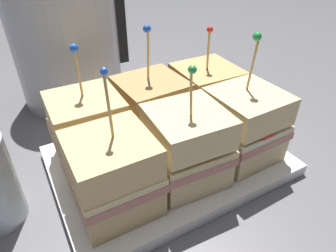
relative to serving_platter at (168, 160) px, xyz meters
The scene contains 9 objects.
ground_plane 0.01m from the serving_platter, ahead, with size 6.00×6.00×0.00m, color slate.
serving_platter is the anchor object (origin of this frame).
sandwich_front_left 0.13m from the serving_platter, 153.95° to the right, with size 0.10×0.10×0.18m.
sandwich_front_center 0.08m from the serving_platter, 90.59° to the right, with size 0.10×0.10×0.16m.
sandwich_front_right 0.12m from the serving_platter, 26.12° to the right, with size 0.10×0.10×0.18m.
sandwich_back_left 0.13m from the serving_platter, 154.18° to the left, with size 0.10×0.10×0.17m.
sandwich_back_center 0.08m from the serving_platter, 91.56° to the left, with size 0.10×0.10×0.18m.
sandwich_back_right 0.12m from the serving_platter, 25.91° to the left, with size 0.10×0.10×0.17m.
kettle_steel 0.31m from the serving_platter, 102.23° to the left, with size 0.22×0.20×0.26m.
Camera 1 is at (-0.17, -0.30, 0.31)m, focal length 32.00 mm.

